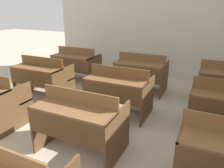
% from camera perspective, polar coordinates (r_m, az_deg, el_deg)
% --- Properties ---
extents(wall_back, '(6.59, 0.06, 3.04)m').
position_cam_1_polar(wall_back, '(6.32, 13.07, 15.48)').
color(wall_back, beige).
rests_on(wall_back, ground_plane).
extents(bench_second_center, '(1.13, 0.76, 0.91)m').
position_cam_1_polar(bench_second_center, '(3.02, -8.46, -9.43)').
color(bench_second_center, brown).
rests_on(bench_second_center, ground_plane).
extents(bench_third_left, '(1.13, 0.76, 0.91)m').
position_cam_1_polar(bench_third_left, '(5.04, -17.76, 1.93)').
color(bench_third_left, '#54371E').
rests_on(bench_third_left, ground_plane).
extents(bench_third_center, '(1.13, 0.76, 0.91)m').
position_cam_1_polar(bench_third_center, '(4.04, 1.67, -1.49)').
color(bench_third_center, brown).
rests_on(bench_third_center, ground_plane).
extents(bench_back_left, '(1.13, 0.76, 0.91)m').
position_cam_1_polar(bench_back_left, '(5.97, -9.36, 5.32)').
color(bench_back_left, brown).
rests_on(bench_back_left, ground_plane).
extents(bench_back_center, '(1.13, 0.76, 0.91)m').
position_cam_1_polar(bench_back_center, '(5.18, 7.53, 3.18)').
color(bench_back_center, brown).
rests_on(bench_back_center, ground_plane).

